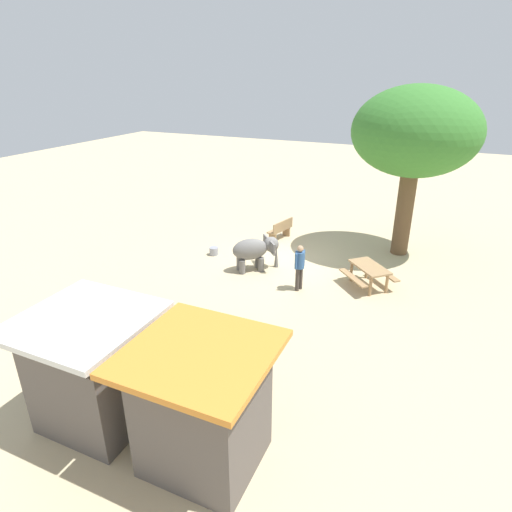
% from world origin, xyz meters
% --- Properties ---
extents(ground_plane, '(60.00, 60.00, 0.00)m').
position_xyz_m(ground_plane, '(0.00, 0.00, 0.00)').
color(ground_plane, tan).
extents(elephant, '(1.70, 1.66, 1.25)m').
position_xyz_m(elephant, '(0.67, 1.12, 0.80)').
color(elephant, slate).
rests_on(elephant, ground_plane).
extents(person_handler, '(0.32, 0.49, 1.62)m').
position_xyz_m(person_handler, '(-1.35, 1.97, 0.95)').
color(person_handler, '#3F3833').
rests_on(person_handler, ground_plane).
extents(shade_tree_main, '(4.70, 4.31, 6.50)m').
position_xyz_m(shade_tree_main, '(-4.06, -2.80, 4.77)').
color(shade_tree_main, brown).
rests_on(shade_tree_main, ground_plane).
extents(wooden_bench, '(0.73, 1.46, 0.88)m').
position_xyz_m(wooden_bench, '(0.93, -2.24, 0.47)').
color(wooden_bench, '#9E7A51').
rests_on(wooden_bench, ground_plane).
extents(picnic_table_near, '(2.11, 2.11, 0.78)m').
position_xyz_m(picnic_table_near, '(-3.48, 0.78, 0.59)').
color(picnic_table_near, '#9E7A51').
rests_on(picnic_table_near, ground_plane).
extents(market_stall_orange, '(2.50, 2.50, 2.52)m').
position_xyz_m(market_stall_orange, '(-2.00, 9.36, 1.14)').
color(market_stall_orange, '#59514C').
rests_on(market_stall_orange, ground_plane).
extents(market_stall_white, '(2.50, 2.50, 2.52)m').
position_xyz_m(market_stall_white, '(0.60, 9.36, 1.14)').
color(market_stall_white, '#59514C').
rests_on(market_stall_white, ground_plane).
extents(feed_bucket, '(0.36, 0.36, 0.32)m').
position_xyz_m(feed_bucket, '(2.78, 0.51, 0.16)').
color(feed_bucket, gray).
rests_on(feed_bucket, ground_plane).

